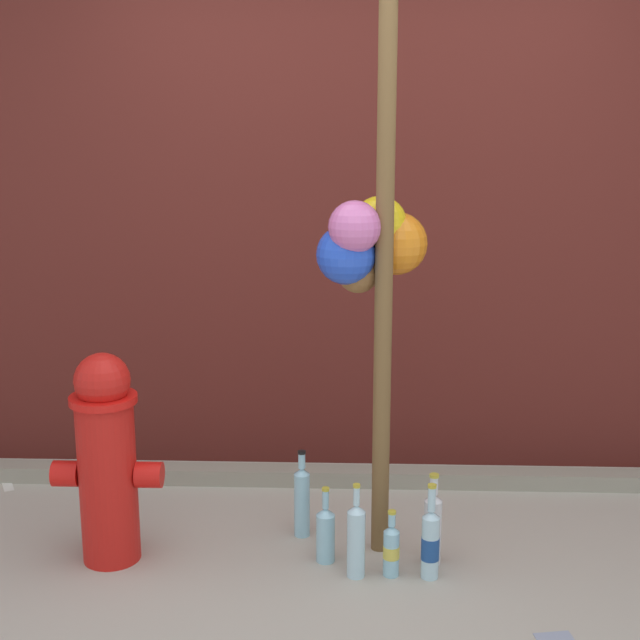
{
  "coord_description": "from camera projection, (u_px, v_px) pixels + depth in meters",
  "views": [
    {
      "loc": [
        -0.02,
        -2.9,
        1.81
      ],
      "look_at": [
        -0.15,
        0.54,
        0.99
      ],
      "focal_mm": 49.72,
      "sensor_mm": 36.0,
      "label": 1
    }
  ],
  "objects": [
    {
      "name": "building_wall",
      "position": [
        358.0,
        116.0,
        4.35
      ],
      "size": [
        10.0,
        0.2,
        3.57
      ],
      "color": "#561E19",
      "rests_on": "ground_plane"
    },
    {
      "name": "fire_hydrant",
      "position": [
        107.0,
        457.0,
        3.58
      ],
      "size": [
        0.45,
        0.27,
        0.88
      ],
      "color": "red",
      "rests_on": "ground_plane"
    },
    {
      "name": "bottle_0",
      "position": [
        430.0,
        543.0,
        3.49
      ],
      "size": [
        0.07,
        0.07,
        0.4
      ],
      "color": "#B2DBEA",
      "rests_on": "ground_plane"
    },
    {
      "name": "bottle_1",
      "position": [
        433.0,
        526.0,
        3.6
      ],
      "size": [
        0.07,
        0.07,
        0.39
      ],
      "color": "silver",
      "rests_on": "ground_plane"
    },
    {
      "name": "bottle_2",
      "position": [
        326.0,
        533.0,
        3.63
      ],
      "size": [
        0.08,
        0.08,
        0.32
      ],
      "color": "#93CCE0",
      "rests_on": "ground_plane"
    },
    {
      "name": "bottle_4",
      "position": [
        391.0,
        549.0,
        3.52
      ],
      "size": [
        0.07,
        0.07,
        0.28
      ],
      "color": "#93CCE0",
      "rests_on": "ground_plane"
    },
    {
      "name": "litter_2",
      "position": [
        611.0,
        483.0,
        4.41
      ],
      "size": [
        0.11,
        0.17,
        0.01
      ],
      "primitive_type": "cube",
      "rotation": [
        0.0,
        0.0,
        1.75
      ],
      "color": "#8C99B2",
      "rests_on": "ground_plane"
    },
    {
      "name": "curb_strip",
      "position": [
        355.0,
        477.0,
        4.4
      ],
      "size": [
        8.0,
        0.12,
        0.08
      ],
      "primitive_type": "cube",
      "color": "gray",
      "rests_on": "ground_plane"
    },
    {
      "name": "litter_0",
      "position": [
        8.0,
        486.0,
        4.37
      ],
      "size": [
        0.1,
        0.13,
        0.01
      ],
      "primitive_type": "cube",
      "rotation": [
        0.0,
        0.0,
        2.05
      ],
      "color": "silver",
      "rests_on": "ground_plane"
    },
    {
      "name": "bottle_3",
      "position": [
        355.0,
        539.0,
        3.5
      ],
      "size": [
        0.07,
        0.07,
        0.39
      ],
      "color": "#B2DBEA",
      "rests_on": "ground_plane"
    },
    {
      "name": "bottle_5",
      "position": [
        302.0,
        500.0,
        3.84
      ],
      "size": [
        0.07,
        0.07,
        0.39
      ],
      "color": "#93CCE0",
      "rests_on": "ground_plane"
    },
    {
      "name": "memorial_post",
      "position": [
        376.0,
        191.0,
        3.47
      ],
      "size": [
        0.61,
        0.4,
        2.75
      ],
      "color": "brown",
      "rests_on": "ground_plane"
    },
    {
      "name": "ground_plane",
      "position": [
        356.0,
        619.0,
        3.24
      ],
      "size": [
        14.0,
        14.0,
        0.0
      ],
      "primitive_type": "plane",
      "color": "#ADA899"
    },
    {
      "name": "litter_1",
      "position": [
        554.0,
        636.0,
        3.12
      ],
      "size": [
        0.14,
        0.08,
        0.01
      ],
      "primitive_type": "cube",
      "rotation": [
        0.0,
        0.0,
        0.17
      ],
      "color": "#8C99B2",
      "rests_on": "ground_plane"
    }
  ]
}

